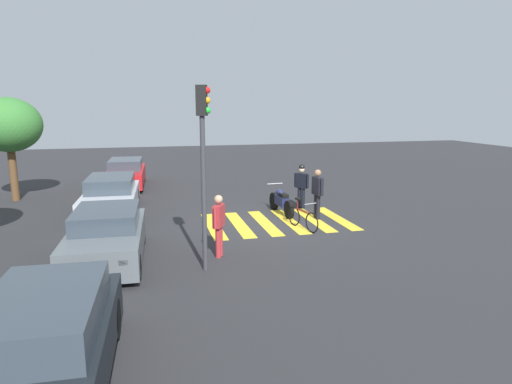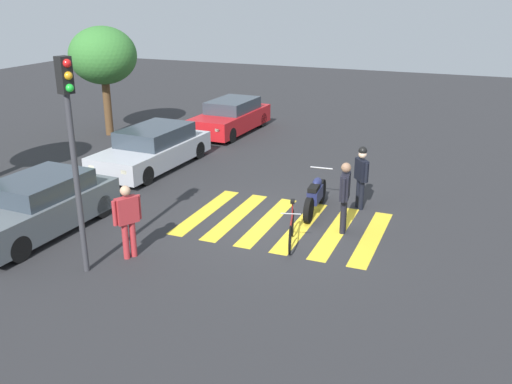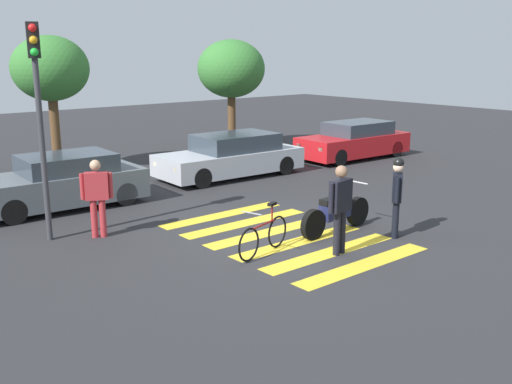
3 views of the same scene
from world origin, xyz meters
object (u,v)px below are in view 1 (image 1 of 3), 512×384
at_px(leaning_bicycle, 303,218).
at_px(car_grey_coupe, 107,237).
at_px(officer_on_foot, 301,183).
at_px(car_silver_sedan, 111,195).
at_px(car_black_suv, 43,352).
at_px(pedestrian_bystander, 219,222).
at_px(police_motorcycle, 281,202).
at_px(officer_by_motorcycle, 317,190).
at_px(car_red_convertible, 126,174).
at_px(traffic_light_pole, 203,150).

distance_m(leaning_bicycle, car_grey_coupe, 6.23).
bearing_deg(officer_on_foot, car_silver_sedan, 81.39).
distance_m(officer_on_foot, car_black_suv, 12.61).
bearing_deg(car_grey_coupe, leaning_bicycle, -74.59).
distance_m(officer_on_foot, car_grey_coupe, 8.34).
bearing_deg(pedestrian_bystander, car_grey_coupe, 82.60).
xyz_separation_m(officer_on_foot, car_black_suv, (-10.22, 7.40, -0.30)).
distance_m(police_motorcycle, officer_by_motorcycle, 1.55).
bearing_deg(car_red_convertible, officer_on_foot, -133.65).
height_order(leaning_bicycle, pedestrian_bystander, pedestrian_bystander).
bearing_deg(car_silver_sedan, traffic_light_pole, -158.83).
bearing_deg(leaning_bicycle, traffic_light_pole, 129.25).
relative_size(officer_on_foot, pedestrian_bystander, 1.03).
xyz_separation_m(police_motorcycle, car_black_suv, (-9.48, 6.35, 0.24)).
xyz_separation_m(officer_on_foot, pedestrian_bystander, (-4.92, 4.09, -0.04)).
relative_size(officer_by_motorcycle, pedestrian_bystander, 1.05).
xyz_separation_m(officer_by_motorcycle, traffic_light_pole, (-4.08, 4.55, 1.96)).
bearing_deg(police_motorcycle, pedestrian_bystander, 144.04).
xyz_separation_m(pedestrian_bystander, car_black_suv, (-5.29, 3.31, -0.26)).
bearing_deg(pedestrian_bystander, car_black_suv, 148.02).
bearing_deg(leaning_bicycle, pedestrian_bystander, 123.15).
bearing_deg(car_red_convertible, traffic_light_pole, -169.35).
xyz_separation_m(officer_by_motorcycle, car_silver_sedan, (2.85, 7.23, -0.39)).
distance_m(leaning_bicycle, car_silver_sedan, 7.44).
height_order(car_grey_coupe, traffic_light_pole, traffic_light_pole).
height_order(officer_by_motorcycle, car_grey_coupe, officer_by_motorcycle).
xyz_separation_m(leaning_bicycle, car_grey_coupe, (-1.65, 6.00, 0.29)).
height_order(car_red_convertible, traffic_light_pole, traffic_light_pole).
xyz_separation_m(officer_on_foot, car_grey_coupe, (-4.55, 6.98, -0.35)).
bearing_deg(officer_on_foot, car_red_convertible, 46.35).
bearing_deg(car_red_convertible, car_grey_coupe, 179.62).
xyz_separation_m(pedestrian_bystander, car_grey_coupe, (0.38, 2.89, -0.31)).
relative_size(car_black_suv, car_red_convertible, 1.05).
bearing_deg(traffic_light_pole, police_motorcycle, -34.66).
bearing_deg(police_motorcycle, officer_on_foot, -55.12).
relative_size(car_grey_coupe, traffic_light_pole, 0.94).
relative_size(pedestrian_bystander, car_red_convertible, 0.38).
xyz_separation_m(officer_by_motorcycle, car_grey_coupe, (-2.80, 6.96, -0.38)).
bearing_deg(officer_on_foot, leaning_bicycle, 161.24).
height_order(pedestrian_bystander, car_grey_coupe, pedestrian_bystander).
bearing_deg(traffic_light_pole, car_red_convertible, 10.65).
relative_size(officer_by_motorcycle, car_black_suv, 0.38).
xyz_separation_m(leaning_bicycle, pedestrian_bystander, (-2.03, 3.11, 0.60)).
height_order(car_black_suv, car_silver_sedan, car_black_suv).
xyz_separation_m(car_silver_sedan, car_red_convertible, (5.49, -0.35, 0.00)).
bearing_deg(leaning_bicycle, officer_by_motorcycle, -39.97).
bearing_deg(police_motorcycle, car_black_suv, 146.21).
distance_m(car_silver_sedan, car_red_convertible, 5.50).
xyz_separation_m(officer_on_foot, car_silver_sedan, (1.10, 7.25, -0.36)).
distance_m(police_motorcycle, car_grey_coupe, 7.06).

